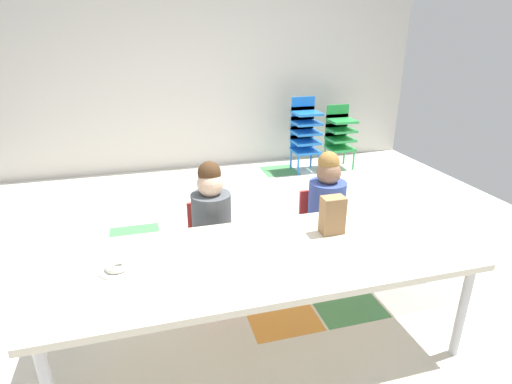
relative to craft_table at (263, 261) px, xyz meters
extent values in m
cube|color=silver|center=(0.19, 0.68, -0.57)|extent=(5.75, 5.54, 0.02)
cube|color=#336BB2|center=(0.19, 1.13, -0.56)|extent=(0.43, 0.43, 0.00)
cube|color=orange|center=(0.19, 0.23, -0.56)|extent=(0.43, 0.43, 0.00)
cube|color=#478C51|center=(0.64, 0.23, -0.56)|extent=(0.43, 0.43, 0.00)
cube|color=gray|center=(1.09, 0.23, -0.56)|extent=(0.43, 0.43, 0.00)
cube|color=#478C51|center=(1.09, 2.93, -0.56)|extent=(0.43, 0.43, 0.00)
cube|color=#478C51|center=(-0.71, 1.58, -0.56)|extent=(0.43, 0.43, 0.00)
cube|color=silver|center=(-0.71, 2.48, -0.56)|extent=(0.43, 0.43, 0.00)
cube|color=beige|center=(0.19, 3.44, 0.83)|extent=(5.75, 0.10, 2.78)
cube|color=beige|center=(0.00, 0.00, 0.02)|extent=(2.19, 0.82, 0.04)
cylinder|color=#B2B2B7|center=(1.01, -0.35, -0.28)|extent=(0.05, 0.05, 0.56)
cylinder|color=#B2B2B7|center=(-1.01, 0.35, -0.28)|extent=(0.05, 0.05, 0.56)
cylinder|color=#B2B2B7|center=(1.01, 0.35, -0.28)|extent=(0.05, 0.05, 0.56)
cube|color=red|center=(-0.16, 0.63, -0.26)|extent=(0.32, 0.30, 0.03)
cube|color=red|center=(-0.16, 0.78, -0.11)|extent=(0.29, 0.02, 0.30)
cylinder|color=#4C5156|center=(-0.16, 0.63, -0.04)|extent=(0.34, 0.34, 0.38)
sphere|color=beige|center=(-0.16, 0.63, 0.22)|extent=(0.17, 0.17, 0.17)
sphere|color=#472D19|center=(-0.16, 0.64, 0.29)|extent=(0.15, 0.15, 0.15)
cylinder|color=red|center=(-0.30, 0.50, -0.41)|extent=(0.02, 0.02, 0.28)
cylinder|color=red|center=(-0.02, 0.50, -0.41)|extent=(0.02, 0.02, 0.28)
cylinder|color=red|center=(-0.30, 0.76, -0.41)|extent=(0.02, 0.02, 0.28)
cylinder|color=red|center=(-0.02, 0.76, -0.41)|extent=(0.02, 0.02, 0.28)
cube|color=red|center=(0.66, 0.63, -0.26)|extent=(0.32, 0.30, 0.03)
cube|color=red|center=(0.66, 0.78, -0.11)|extent=(0.29, 0.02, 0.30)
cylinder|color=#384C99|center=(0.66, 0.63, -0.04)|extent=(0.34, 0.34, 0.38)
sphere|color=#8C664C|center=(0.66, 0.63, 0.22)|extent=(0.17, 0.17, 0.17)
sphere|color=olive|center=(0.66, 0.64, 0.29)|extent=(0.15, 0.15, 0.15)
cylinder|color=red|center=(0.52, 0.50, -0.41)|extent=(0.02, 0.02, 0.28)
cylinder|color=red|center=(0.80, 0.50, -0.41)|extent=(0.02, 0.02, 0.28)
cylinder|color=red|center=(0.52, 0.76, -0.41)|extent=(0.02, 0.02, 0.28)
cylinder|color=red|center=(0.80, 0.76, -0.41)|extent=(0.02, 0.02, 0.28)
cube|color=blue|center=(1.41, 2.85, -0.30)|extent=(0.32, 0.30, 0.03)
cube|color=blue|center=(1.41, 2.99, -0.21)|extent=(0.30, 0.02, 0.18)
cube|color=blue|center=(1.41, 2.85, -0.18)|extent=(0.32, 0.30, 0.03)
cube|color=blue|center=(1.41, 2.99, -0.09)|extent=(0.30, 0.02, 0.18)
cube|color=blue|center=(1.41, 2.85, -0.06)|extent=(0.32, 0.30, 0.03)
cube|color=blue|center=(1.41, 2.99, 0.03)|extent=(0.30, 0.02, 0.18)
cube|color=blue|center=(1.41, 2.85, 0.06)|extent=(0.32, 0.30, 0.03)
cube|color=blue|center=(1.41, 2.99, 0.15)|extent=(0.30, 0.02, 0.18)
cube|color=blue|center=(1.41, 2.85, 0.18)|extent=(0.32, 0.30, 0.03)
cube|color=blue|center=(1.41, 2.99, 0.27)|extent=(0.30, 0.02, 0.18)
cylinder|color=blue|center=(1.27, 2.72, -0.43)|extent=(0.02, 0.02, 0.26)
cylinder|color=blue|center=(1.55, 2.72, -0.43)|extent=(0.02, 0.02, 0.26)
cylinder|color=blue|center=(1.27, 2.98, -0.43)|extent=(0.02, 0.02, 0.26)
cylinder|color=blue|center=(1.55, 2.98, -0.43)|extent=(0.02, 0.02, 0.26)
cube|color=green|center=(1.89, 2.85, -0.30)|extent=(0.32, 0.30, 0.03)
cube|color=green|center=(1.89, 2.99, -0.21)|extent=(0.30, 0.02, 0.18)
cube|color=green|center=(1.89, 2.85, -0.18)|extent=(0.32, 0.30, 0.03)
cube|color=green|center=(1.89, 2.99, -0.09)|extent=(0.30, 0.02, 0.18)
cube|color=green|center=(1.89, 2.85, -0.06)|extent=(0.32, 0.30, 0.03)
cube|color=green|center=(1.89, 2.99, 0.03)|extent=(0.30, 0.02, 0.18)
cube|color=green|center=(1.89, 2.85, 0.06)|extent=(0.32, 0.30, 0.03)
cube|color=green|center=(1.89, 2.99, 0.15)|extent=(0.30, 0.02, 0.18)
cylinder|color=green|center=(1.75, 2.72, -0.43)|extent=(0.02, 0.02, 0.26)
cylinder|color=green|center=(2.03, 2.72, -0.43)|extent=(0.02, 0.02, 0.26)
cylinder|color=green|center=(1.75, 2.98, -0.43)|extent=(0.02, 0.02, 0.26)
cylinder|color=green|center=(2.03, 2.98, -0.43)|extent=(0.02, 0.02, 0.26)
cube|color=#9E754C|center=(0.45, 0.13, 0.15)|extent=(0.13, 0.09, 0.22)
cylinder|color=white|center=(-0.72, 0.05, 0.05)|extent=(0.18, 0.18, 0.01)
torus|color=white|center=(-0.72, 0.05, 0.07)|extent=(0.12, 0.12, 0.03)
camera|label=1|loc=(-0.53, -1.76, 1.13)|focal=28.45mm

